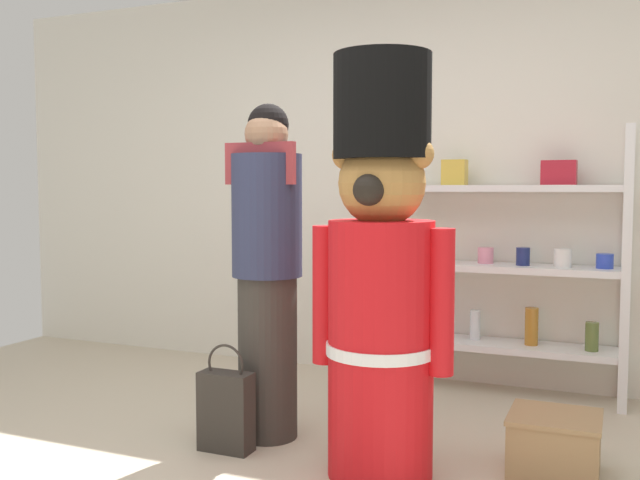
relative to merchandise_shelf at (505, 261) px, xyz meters
The scene contains 6 objects.
back_wall 0.81m from the merchandise_shelf, 159.78° to the left, with size 6.40×0.12×2.60m, color silver.
merchandise_shelf is the anchor object (origin of this frame).
teddy_bear_guard 1.50m from the merchandise_shelf, 101.54° to the right, with size 0.63×0.47×1.79m.
person_shopper 1.57m from the merchandise_shelf, 127.89° to the right, with size 0.36×0.34×1.64m.
shopping_bag 1.92m from the merchandise_shelf, 125.38° to the right, with size 0.25×0.12×0.51m.
display_crate 1.40m from the merchandise_shelf, 71.50° to the right, with size 0.38×0.36×0.26m.
Camera 1 is at (1.22, -2.33, 1.24)m, focal length 39.75 mm.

